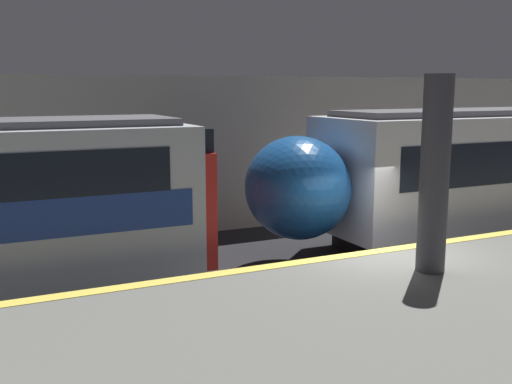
# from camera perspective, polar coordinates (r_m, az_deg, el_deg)

# --- Properties ---
(ground_plane) EXTENTS (120.00, 120.00, 0.00)m
(ground_plane) POSITION_cam_1_polar(r_m,az_deg,el_deg) (12.57, 11.54, -9.93)
(ground_plane) COLOR black
(platform) EXTENTS (40.00, 5.30, 1.06)m
(platform) POSITION_cam_1_polar(r_m,az_deg,el_deg) (10.55, 20.49, -11.26)
(platform) COLOR slate
(platform) RESTS_ON ground
(station_rear_barrier) EXTENTS (50.00, 0.15, 4.57)m
(station_rear_barrier) POSITION_cam_1_polar(r_m,az_deg,el_deg) (17.93, -1.60, 3.67)
(station_rear_barrier) COLOR #B2AD9E
(station_rear_barrier) RESTS_ON ground
(support_pillar_near) EXTENTS (0.50, 0.50, 3.40)m
(support_pillar_near) POSITION_cam_1_polar(r_m,az_deg,el_deg) (10.69, 16.64, 1.58)
(support_pillar_near) COLOR #47474C
(support_pillar_near) RESTS_ON platform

